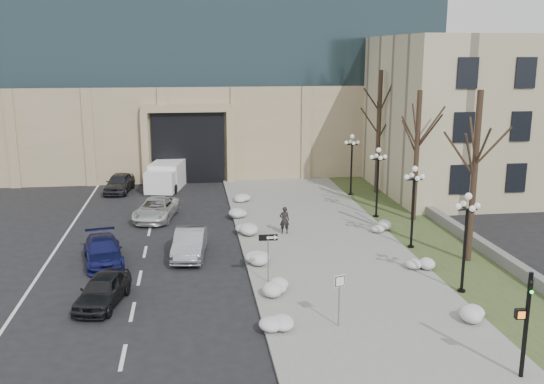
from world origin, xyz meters
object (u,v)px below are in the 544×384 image
(car_c, at_px, (103,251))
(car_d, at_px, (156,209))
(car_a, at_px, (103,290))
(lamppost_b, at_px, (414,196))
(pedestrian, at_px, (284,220))
(car_b, at_px, (190,243))
(lamppost_a, at_px, (466,229))
(lamppost_c, at_px, (378,173))
(car_e, at_px, (119,183))
(lamppost_d, at_px, (352,156))
(keep_sign, at_px, (339,290))
(traffic_signal, at_px, (525,328))
(box_truck, at_px, (168,175))
(one_way_sign, at_px, (271,243))

(car_c, height_order, car_d, car_d)
(car_a, relative_size, lamppost_b, 0.84)
(car_a, height_order, pedestrian, pedestrian)
(car_b, bearing_deg, car_c, -167.45)
(lamppost_a, bearing_deg, car_d, 134.47)
(lamppost_c, bearing_deg, pedestrian, -156.05)
(car_a, bearing_deg, car_d, 96.00)
(car_e, relative_size, lamppost_d, 0.93)
(car_a, relative_size, car_b, 0.88)
(keep_sign, height_order, traffic_signal, traffic_signal)
(car_b, xyz_separation_m, lamppost_d, (12.32, 12.58, 2.33))
(car_e, bearing_deg, lamppost_b, -35.58)
(traffic_signal, bearing_deg, lamppost_a, 83.34)
(traffic_signal, bearing_deg, pedestrian, 110.48)
(car_a, distance_m, box_truck, 23.72)
(car_a, relative_size, traffic_signal, 1.04)
(car_e, xyz_separation_m, keep_sign, (11.29, -25.97, 0.92))
(lamppost_a, bearing_deg, car_c, 159.08)
(traffic_signal, distance_m, lamppost_a, 7.58)
(car_a, relative_size, lamppost_d, 0.84)
(pedestrian, xyz_separation_m, lamppost_d, (6.65, 9.45, 2.12))
(car_b, distance_m, pedestrian, 6.47)
(car_b, distance_m, box_truck, 17.73)
(car_d, relative_size, pedestrian, 2.96)
(car_a, height_order, box_truck, box_truck)
(car_d, height_order, traffic_signal, traffic_signal)
(box_truck, height_order, traffic_signal, traffic_signal)
(lamppost_b, bearing_deg, car_d, 150.31)
(car_d, bearing_deg, keep_sign, -53.66)
(car_b, xyz_separation_m, one_way_sign, (3.82, -4.67, 1.32))
(traffic_signal, bearing_deg, car_e, 121.71)
(car_a, distance_m, lamppost_b, 17.22)
(lamppost_d, bearing_deg, one_way_sign, -116.23)
(car_a, distance_m, lamppost_a, 16.32)
(car_a, xyz_separation_m, lamppost_c, (16.12, 12.06, 2.39))
(car_e, bearing_deg, one_way_sign, -58.50)
(car_e, xyz_separation_m, lamppost_a, (17.76, -23.20, 2.32))
(car_d, distance_m, pedestrian, 9.15)
(car_d, bearing_deg, car_b, -62.76)
(car_c, relative_size, lamppost_b, 0.97)
(box_truck, xyz_separation_m, lamppost_c, (13.99, -11.57, 2.05))
(car_b, relative_size, car_c, 0.98)
(car_e, bearing_deg, pedestrian, -42.17)
(car_e, height_order, traffic_signal, traffic_signal)
(keep_sign, xyz_separation_m, lamppost_d, (6.47, 22.27, 1.40))
(box_truck, bearing_deg, one_way_sign, -64.34)
(keep_sign, bearing_deg, car_e, 95.81)
(lamppost_c, bearing_deg, one_way_sign, -128.32)
(lamppost_b, xyz_separation_m, lamppost_d, (0.00, 13.00, 0.00))
(keep_sign, distance_m, lamppost_c, 17.10)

